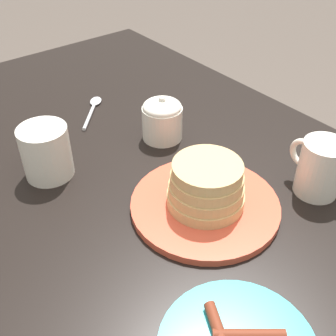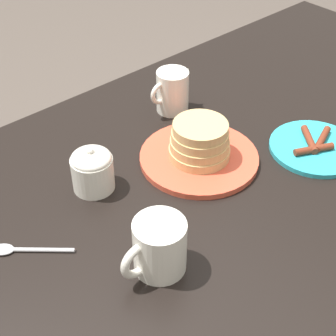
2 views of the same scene
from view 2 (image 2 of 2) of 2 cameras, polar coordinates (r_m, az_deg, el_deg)
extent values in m
cube|color=black|center=(1.02, 6.78, -0.07)|extent=(1.55, 0.81, 0.03)
cube|color=black|center=(1.88, 13.25, 5.30)|extent=(0.07, 0.07, 0.73)
cylinder|color=#DB5138|center=(1.01, 3.45, 1.15)|extent=(0.23, 0.23, 0.01)
cylinder|color=tan|center=(1.00, 3.49, 1.84)|extent=(0.12, 0.12, 0.02)
cylinder|color=tan|center=(0.98, 3.53, 2.68)|extent=(0.11, 0.11, 0.02)
cylinder|color=tan|center=(0.97, 3.57, 3.55)|extent=(0.11, 0.11, 0.02)
cylinder|color=tan|center=(0.96, 3.61, 4.43)|extent=(0.10, 0.10, 0.02)
cylinder|color=#2DADBC|center=(1.07, 15.98, 2.16)|extent=(0.18, 0.18, 0.01)
cylinder|color=maroon|center=(1.08, 16.71, 3.09)|extent=(0.08, 0.04, 0.01)
cylinder|color=maroon|center=(1.05, 15.85, 2.02)|extent=(0.08, 0.05, 0.01)
cylinder|color=maroon|center=(1.07, 15.39, 3.08)|extent=(0.06, 0.07, 0.01)
cylinder|color=silver|center=(0.78, -0.92, -8.65)|extent=(0.08, 0.08, 0.09)
torus|color=silver|center=(0.77, -3.27, -10.15)|extent=(0.06, 0.01, 0.06)
cylinder|color=#472819|center=(0.75, -0.95, -6.71)|extent=(0.07, 0.07, 0.00)
cylinder|color=silver|center=(1.13, 0.50, 8.50)|extent=(0.07, 0.07, 0.09)
cone|color=silver|center=(1.13, 1.73, 10.51)|extent=(0.04, 0.03, 0.04)
torus|color=silver|center=(1.10, -0.86, 8.29)|extent=(0.05, 0.01, 0.05)
cylinder|color=silver|center=(0.94, -8.33, -0.59)|extent=(0.08, 0.08, 0.06)
ellipsoid|color=silver|center=(0.91, -8.54, 1.09)|extent=(0.07, 0.07, 0.03)
sphere|color=silver|center=(0.90, -8.63, 1.84)|extent=(0.01, 0.01, 0.01)
cylinder|color=silver|center=(0.86, -13.54, -8.82)|extent=(0.08, 0.07, 0.01)
ellipsoid|color=silver|center=(0.88, -17.86, -8.59)|extent=(0.04, 0.04, 0.01)
camera|label=1|loc=(0.95, 38.17, 21.37)|focal=45.00mm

